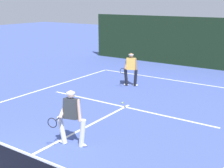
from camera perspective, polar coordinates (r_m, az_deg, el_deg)
court_line_baseline_far at (r=16.88m, az=11.67°, el=0.63°), size 9.24×0.10×0.01m
court_line_service at (r=12.49m, az=2.37°, el=-4.23°), size 7.53×0.10×0.01m
court_line_centre at (r=10.30m, az=-6.37°, el=-8.64°), size 0.10×6.40×0.01m
player_near at (r=9.07m, az=-7.50°, el=-5.76°), size 0.93×0.92×1.68m
player_far at (r=15.34m, az=3.46°, el=2.95°), size 0.73×0.93×1.65m
tennis_ball at (r=12.87m, az=1.91°, el=-3.48°), size 0.07×0.07×0.07m
back_fence_windscreen at (r=20.22m, az=16.33°, el=7.23°), size 16.09×0.12×3.14m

